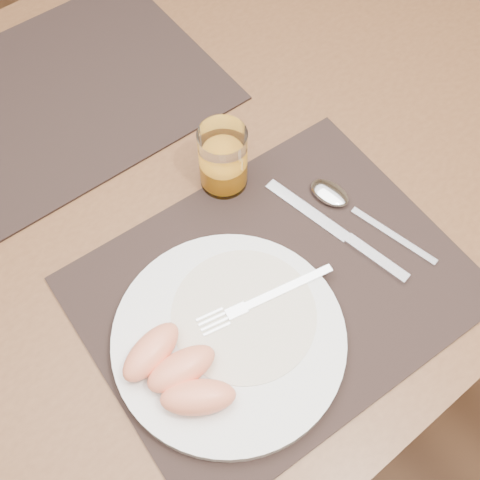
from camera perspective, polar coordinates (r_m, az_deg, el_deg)
name	(u,v)px	position (r m, az deg, el deg)	size (l,w,h in m)	color
ground	(194,361)	(1.50, -4.34, -11.33)	(5.00, 5.00, 0.00)	brown
table	(165,216)	(0.90, -7.15, 2.28)	(1.40, 0.90, 0.75)	brown
placemat_near	(275,289)	(0.74, 3.34, -4.63)	(0.45, 0.35, 0.00)	black
placemat_far	(60,96)	(0.95, -16.73, 12.93)	(0.45, 0.35, 0.00)	black
plate	(229,339)	(0.70, -1.05, -9.32)	(0.27, 0.27, 0.02)	white
plate_dressing	(244,314)	(0.70, 0.37, -7.05)	(0.17, 0.17, 0.00)	white
fork	(255,303)	(0.71, 1.43, -5.97)	(0.17, 0.05, 0.00)	silver
knife	(347,238)	(0.78, 10.11, 0.20)	(0.05, 0.22, 0.01)	silver
spoon	(339,199)	(0.80, 9.36, 3.85)	(0.06, 0.19, 0.01)	silver
juice_glass	(223,161)	(0.78, -1.61, 7.49)	(0.06, 0.06, 0.10)	white
grapefruit_wedges	(177,372)	(0.67, -6.03, -12.36)	(0.10, 0.14, 0.03)	#FF9368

